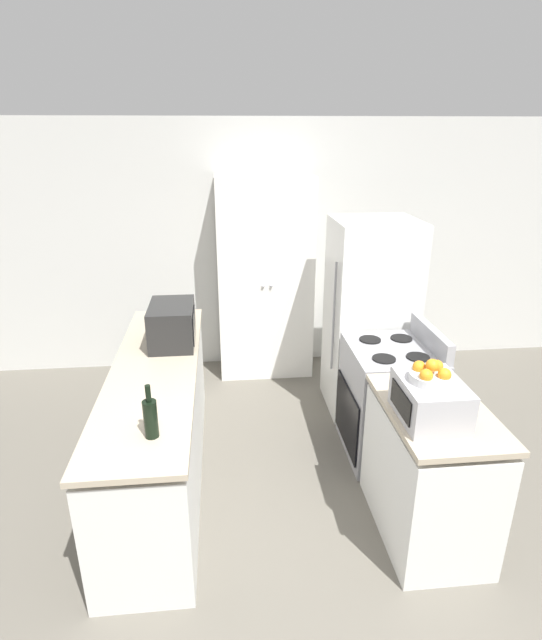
{
  "coord_description": "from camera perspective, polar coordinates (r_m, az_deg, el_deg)",
  "views": [
    {
      "loc": [
        -0.38,
        -1.91,
        2.48
      ],
      "look_at": [
        0.0,
        1.8,
        1.05
      ],
      "focal_mm": 28.0,
      "sensor_mm": 36.0,
      "label": 1
    }
  ],
  "objects": [
    {
      "name": "stove",
      "position": [
        4.12,
        13.24,
        -8.94
      ],
      "size": [
        0.66,
        0.73,
        1.08
      ],
      "color": "#9E9EA3",
      "rests_on": "ground_plane"
    },
    {
      "name": "pantry_cabinet",
      "position": [
        5.16,
        -0.7,
        4.7
      ],
      "size": [
        0.96,
        0.49,
        2.07
      ],
      "color": "white",
      "rests_on": "ground_plane"
    },
    {
      "name": "wall_back",
      "position": [
        5.36,
        -1.65,
        8.25
      ],
      "size": [
        7.0,
        0.06,
        2.6
      ],
      "color": "silver",
      "rests_on": "ground_plane"
    },
    {
      "name": "counter_left",
      "position": [
        3.84,
        -12.67,
        -11.71
      ],
      "size": [
        0.6,
        2.39,
        0.92
      ],
      "color": "silver",
      "rests_on": "ground_plane"
    },
    {
      "name": "microwave",
      "position": [
        3.92,
        -11.21,
        -0.48
      ],
      "size": [
        0.34,
        0.49,
        0.32
      ],
      "color": "black",
      "rests_on": "counter_left"
    },
    {
      "name": "refrigerator",
      "position": [
        4.59,
        11.18,
        0.25
      ],
      "size": [
        0.74,
        0.68,
        1.77
      ],
      "color": "white",
      "rests_on": "ground_plane"
    },
    {
      "name": "counter_right",
      "position": [
        3.46,
        17.52,
        -16.31
      ],
      "size": [
        0.6,
        0.95,
        0.92
      ],
      "color": "silver",
      "rests_on": "ground_plane"
    },
    {
      "name": "fruit_bowl",
      "position": [
        2.94,
        17.83,
        -5.92
      ],
      "size": [
        0.24,
        0.24,
        0.14
      ],
      "color": "silver",
      "rests_on": "toaster_oven"
    },
    {
      "name": "ground_plane",
      "position": [
        3.16,
        3.86,
        -30.89
      ],
      "size": [
        14.0,
        14.0,
        0.0
      ],
      "primitive_type": "plane",
      "color": "#666056"
    },
    {
      "name": "toaster_oven",
      "position": [
        3.02,
        17.71,
        -8.72
      ],
      "size": [
        0.35,
        0.44,
        0.24
      ],
      "color": "#B2B2B7",
      "rests_on": "counter_right"
    },
    {
      "name": "wine_bottle",
      "position": [
        2.8,
        -13.61,
        -10.79
      ],
      "size": [
        0.08,
        0.08,
        0.31
      ],
      "color": "black",
      "rests_on": "counter_left"
    }
  ]
}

